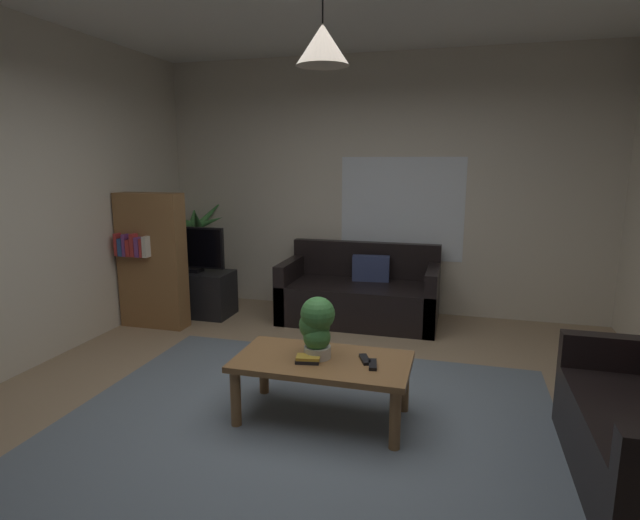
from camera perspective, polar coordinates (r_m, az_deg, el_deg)
The scene contains 16 objects.
floor at distance 3.57m, azimuth -1.35°, elevation -17.86°, with size 5.01×5.45×0.02m, color #9E8466.
rug at distance 3.40m, azimuth -2.39°, elevation -19.22°, with size 3.26×3.00×0.01m, color slate.
wall_back at distance 5.82m, azimuth 6.54°, elevation 8.25°, with size 5.13×0.06×2.87m, color beige.
window_pane at distance 5.77m, azimuth 9.15°, elevation 5.69°, with size 1.37×0.01×1.14m, color white.
couch_under_window at distance 5.53m, azimuth 4.49°, elevation -4.06°, with size 1.67×0.82×0.82m.
coffee_table at distance 3.46m, azimuth 0.26°, elevation -12.05°, with size 1.16×0.62×0.43m.
book_on_table_0 at distance 3.37m, azimuth -1.34°, elevation -11.24°, with size 0.15×0.11×0.02m, color black.
book_on_table_1 at distance 3.37m, azimuth -1.33°, elevation -10.90°, with size 0.15×0.10×0.02m, color gold.
remote_on_table_0 at distance 3.40m, azimuth 5.09°, elevation -11.09°, with size 0.05×0.16×0.02m, color black.
remote_on_table_1 at distance 3.33m, azimuth 5.96°, elevation -11.62°, with size 0.05×0.16×0.02m, color black.
potted_plant_on_table at distance 3.39m, azimuth -0.39°, elevation -7.36°, with size 0.25×0.23×0.41m.
tv_stand at distance 5.92m, azimuth -14.08°, elevation -3.59°, with size 0.90×0.44×0.50m, color black.
tv at distance 5.79m, azimuth -14.42°, elevation 1.23°, with size 0.81×0.16×0.50m.
potted_palm_corner at distance 6.34m, azimuth -13.77°, elevation 0.42°, with size 0.91×0.81×1.29m.
bookshelf_corner at distance 5.52m, azimuth -18.44°, elevation -0.02°, with size 0.70×0.31×1.40m.
pendant_lamp at distance 3.25m, azimuth 0.30°, elevation 23.08°, with size 0.32×0.32×0.59m.
Camera 1 is at (0.91, -2.99, 1.73)m, focal length 28.44 mm.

